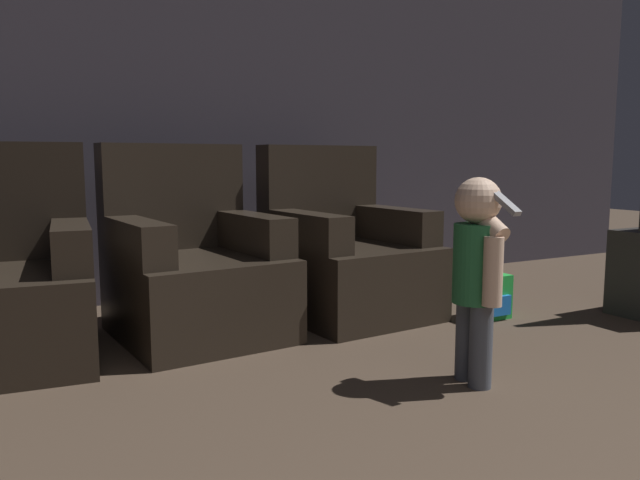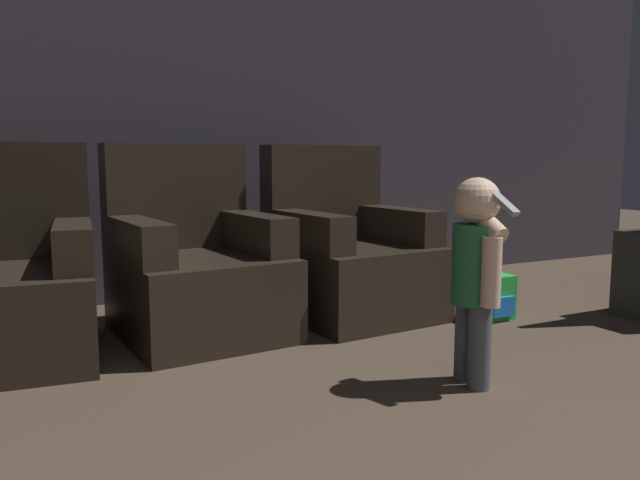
{
  "view_description": "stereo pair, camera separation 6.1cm",
  "coord_description": "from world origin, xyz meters",
  "px_view_note": "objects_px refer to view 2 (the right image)",
  "views": [
    {
      "loc": [
        -1.11,
        0.49,
        0.9
      ],
      "look_at": [
        0.2,
        2.94,
        0.54
      ],
      "focal_mm": 35.0,
      "sensor_mm": 36.0,
      "label": 1
    },
    {
      "loc": [
        -1.05,
        0.46,
        0.9
      ],
      "look_at": [
        0.2,
        2.94,
        0.54
      ],
      "focal_mm": 35.0,
      "sensor_mm": 36.0,
      "label": 2
    }
  ],
  "objects_px": {
    "person_toddler": "(476,264)",
    "toy_backpack": "(492,297)",
    "armchair_right": "(348,258)",
    "armchair_left": "(3,286)",
    "armchair_middle": "(196,270)"
  },
  "relations": [
    {
      "from": "person_toddler",
      "to": "toy_backpack",
      "type": "bearing_deg",
      "value": 143.06
    },
    {
      "from": "armchair_right",
      "to": "toy_backpack",
      "type": "xyz_separation_m",
      "value": [
        0.67,
        -0.48,
        -0.21
      ]
    },
    {
      "from": "person_toddler",
      "to": "toy_backpack",
      "type": "xyz_separation_m",
      "value": [
        0.8,
        0.77,
        -0.37
      ]
    },
    {
      "from": "person_toddler",
      "to": "armchair_middle",
      "type": "bearing_deg",
      "value": -139.27
    },
    {
      "from": "armchair_middle",
      "to": "armchair_right",
      "type": "height_order",
      "value": "same"
    },
    {
      "from": "armchair_left",
      "to": "person_toddler",
      "type": "bearing_deg",
      "value": -31.23
    },
    {
      "from": "armchair_middle",
      "to": "person_toddler",
      "type": "distance_m",
      "value": 1.49
    },
    {
      "from": "armchair_left",
      "to": "armchair_middle",
      "type": "distance_m",
      "value": 0.89
    },
    {
      "from": "armchair_middle",
      "to": "armchair_right",
      "type": "bearing_deg",
      "value": -4.77
    },
    {
      "from": "toy_backpack",
      "to": "person_toddler",
      "type": "bearing_deg",
      "value": -135.85
    },
    {
      "from": "person_toddler",
      "to": "toy_backpack",
      "type": "relative_size",
      "value": 3.32
    },
    {
      "from": "armchair_right",
      "to": "person_toddler",
      "type": "bearing_deg",
      "value": -100.66
    },
    {
      "from": "person_toddler",
      "to": "toy_backpack",
      "type": "distance_m",
      "value": 1.17
    },
    {
      "from": "person_toddler",
      "to": "armchair_right",
      "type": "bearing_deg",
      "value": -176.87
    },
    {
      "from": "person_toddler",
      "to": "armchair_left",
      "type": "bearing_deg",
      "value": -117.96
    }
  ]
}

